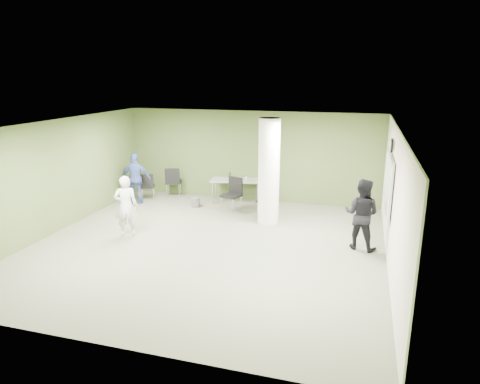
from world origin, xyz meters
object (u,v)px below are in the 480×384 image
(chair_back_left, at_px, (147,185))
(man_blue, at_px, (136,179))
(folding_table, at_px, (236,181))
(woman_white, at_px, (126,206))
(man_black, at_px, (361,214))

(chair_back_left, xyz_separation_m, man_blue, (-0.13, -0.46, 0.29))
(folding_table, height_order, chair_back_left, folding_table)
(folding_table, relative_size, man_blue, 1.03)
(woman_white, relative_size, man_black, 0.93)
(chair_back_left, bearing_deg, man_blue, 49.73)
(man_black, bearing_deg, man_blue, 1.19)
(woman_white, height_order, man_black, man_black)
(chair_back_left, height_order, man_black, man_black)
(folding_table, relative_size, chair_back_left, 1.89)
(folding_table, xyz_separation_m, man_blue, (-2.90, -0.97, 0.11))
(woman_white, relative_size, man_blue, 0.96)
(man_black, bearing_deg, folding_table, -19.92)
(woman_white, distance_m, man_blue, 2.73)
(woman_white, bearing_deg, chair_back_left, -98.14)
(man_blue, bearing_deg, man_black, 152.28)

